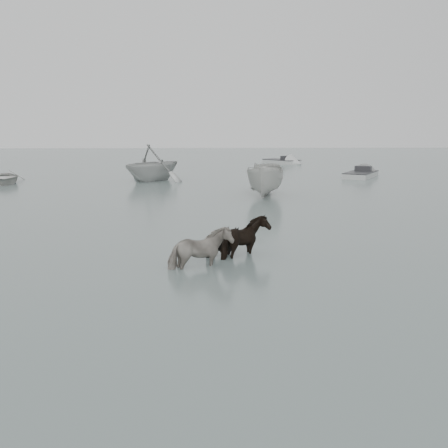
{
  "coord_description": "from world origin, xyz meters",
  "views": [
    {
      "loc": [
        -0.65,
        -14.87,
        3.78
      ],
      "look_at": [
        -0.12,
        0.41,
        1.0
      ],
      "focal_mm": 45.0,
      "sensor_mm": 36.0,
      "label": 1
    }
  ],
  "objects_px": {
    "pony_pinto": "(200,241)",
    "pony_dark": "(246,232)",
    "pony_black": "(224,236)",
    "rowboat_lead": "(1,176)"
  },
  "relations": [
    {
      "from": "pony_pinto",
      "to": "pony_dark",
      "type": "relative_size",
      "value": 1.19
    },
    {
      "from": "pony_pinto",
      "to": "pony_black",
      "type": "bearing_deg",
      "value": -50.98
    },
    {
      "from": "pony_pinto",
      "to": "pony_dark",
      "type": "distance_m",
      "value": 1.83
    },
    {
      "from": "pony_pinto",
      "to": "rowboat_lead",
      "type": "xyz_separation_m",
      "value": [
        -12.74,
        21.43,
        -0.25
      ]
    },
    {
      "from": "pony_pinto",
      "to": "pony_dark",
      "type": "bearing_deg",
      "value": -72.08
    },
    {
      "from": "pony_dark",
      "to": "rowboat_lead",
      "type": "distance_m",
      "value": 24.59
    },
    {
      "from": "pony_dark",
      "to": "rowboat_lead",
      "type": "relative_size",
      "value": 0.32
    },
    {
      "from": "pony_black",
      "to": "rowboat_lead",
      "type": "xyz_separation_m",
      "value": [
        -13.42,
        19.98,
        -0.09
      ]
    },
    {
      "from": "pony_black",
      "to": "pony_pinto",
      "type": "bearing_deg",
      "value": 161.47
    },
    {
      "from": "pony_pinto",
      "to": "pony_dark",
      "type": "height_order",
      "value": "pony_pinto"
    }
  ]
}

